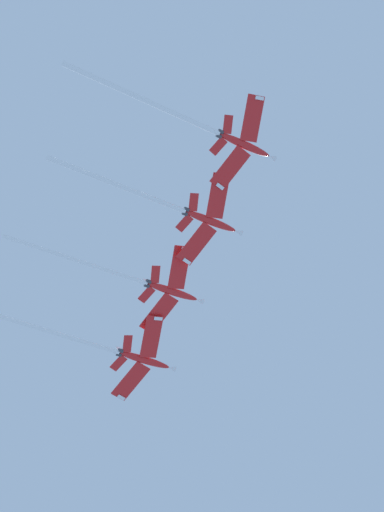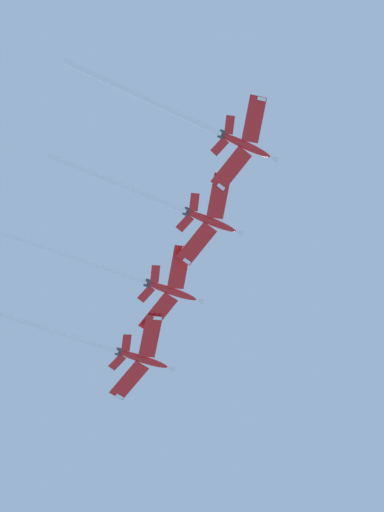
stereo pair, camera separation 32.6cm
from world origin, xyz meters
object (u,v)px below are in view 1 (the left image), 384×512
Objects in this scene: jet_inner_right at (204,127)px; jet_far_left at (116,351)px; jet_inner_left at (145,283)px; jet_centre at (175,207)px.

jet_far_left is at bearing -118.75° from jet_inner_right.
jet_inner_left is 1.02× the size of jet_centre.
jet_far_left reaches higher than jet_centre.
jet_far_left is at bearing -117.76° from jet_centre.
jet_centre is (14.95, 28.40, -0.70)m from jet_far_left.
jet_far_left is 0.91× the size of jet_inner_right.
jet_inner_left is 33.37m from jet_inner_right.
jet_centre is 0.93× the size of jet_inner_right.
jet_inner_right is (23.43, 42.71, -1.61)m from jet_far_left.
jet_inner_right is at bearing 59.35° from jet_centre.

